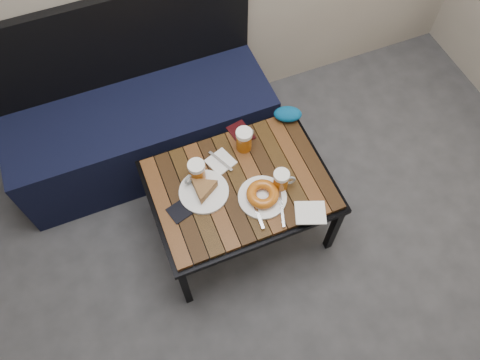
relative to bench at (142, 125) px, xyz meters
name	(u,v)px	position (x,y,z in m)	size (l,w,h in m)	color
room_shell	(270,139)	(0.12, -1.26, 1.48)	(4.00, 4.00, 4.00)	gray
bench	(142,125)	(0.00, 0.00, 0.00)	(1.40, 0.50, 0.95)	black
cafe_table	(240,188)	(0.32, -0.64, 0.16)	(0.84, 0.62, 0.47)	black
beer_mug_left	(197,172)	(0.15, -0.55, 0.26)	(0.12, 0.10, 0.13)	#9A4C0C
beer_mug_centre	(244,140)	(0.42, -0.47, 0.26)	(0.12, 0.10, 0.12)	#9A4C0C
beer_mug_right	(281,180)	(0.49, -0.73, 0.26)	(0.11, 0.08, 0.12)	#9A4C0C
plate_pie	(204,190)	(0.15, -0.63, 0.22)	(0.23, 0.23, 0.06)	white
plate_bagel	(263,196)	(0.39, -0.76, 0.22)	(0.22, 0.29, 0.06)	white
napkin_left	(221,162)	(0.28, -0.50, 0.20)	(0.14, 0.14, 0.01)	white
napkin_right	(310,213)	(0.55, -0.90, 0.20)	(0.17, 0.16, 0.01)	white
passport_navy	(183,209)	(0.03, -0.68, 0.20)	(0.09, 0.13, 0.01)	black
passport_burgundy	(241,133)	(0.43, -0.38, 0.20)	(0.09, 0.13, 0.01)	black
knit_pouch	(288,114)	(0.68, -0.38, 0.23)	(0.14, 0.09, 0.06)	navy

